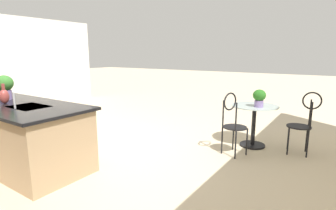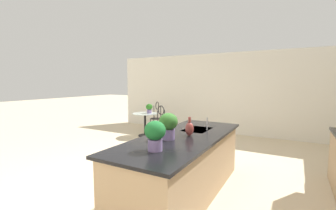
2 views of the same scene
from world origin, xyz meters
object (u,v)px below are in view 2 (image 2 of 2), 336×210
Objects in this scene: chair_near_window at (156,115)px; potted_plant_on_table at (149,108)px; vase_on_counter at (189,129)px; potted_plant_counter_near at (168,124)px; potted_plant_counter_far at (155,134)px; bistro_table at (145,122)px; chair_by_island at (159,121)px.

potted_plant_on_table is at bearing 13.49° from chair_near_window.
potted_plant_on_table is 3.96m from vase_on_counter.
chair_near_window is at bearing -145.70° from potted_plant_counter_near.
potted_plant_counter_far is 0.95× the size of potted_plant_counter_near.
chair_near_window is at bearing -147.93° from potted_plant_counter_far.
bistro_table is at bearing 4.32° from chair_near_window.
bistro_table is at bearing -143.45° from potted_plant_counter_far.
chair_by_island is 3.62× the size of vase_on_counter.
potted_plant_on_table reaches higher than bistro_table.
potted_plant_counter_far is at bearing 32.07° from chair_near_window.
potted_plant_on_table is (0.68, 0.16, 0.34)m from chair_near_window.
chair_near_window is at bearing -141.43° from vase_on_counter.
vase_on_counter is (2.81, 2.80, 0.58)m from bistro_table.
chair_by_island is 4.17m from potted_plant_counter_far.
vase_on_counter is at bearing 44.89° from bistro_table.
potted_plant_on_table is 0.83× the size of potted_plant_counter_far.
potted_plant_counter_far is 1.25× the size of vase_on_counter.
chair_by_island is 0.67m from potted_plant_on_table.
bistro_table is at bearing -140.28° from potted_plant_counter_near.
vase_on_counter is (3.58, 2.85, 0.46)m from chair_near_window.
chair_near_window and chair_by_island have the same top height.
bistro_table is 0.49m from potted_plant_on_table.
potted_plant_counter_near reaches higher than bistro_table.
vase_on_counter is at bearing 176.95° from potted_plant_counter_far.
chair_near_window is 4.79m from potted_plant_counter_near.
bistro_table is 4.16m from potted_plant_counter_near.
chair_by_island reaches higher than bistro_table.
potted_plant_on_table is at bearing -137.13° from vase_on_counter.
bistro_table is at bearing -48.35° from potted_plant_on_table.
chair_by_island is at bearing -149.18° from potted_plant_counter_far.
chair_by_island is 3.65m from potted_plant_counter_near.
potted_plant_on_table is at bearing -142.23° from potted_plant_counter_near.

